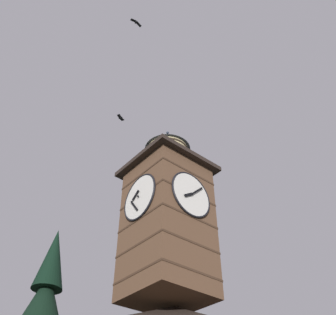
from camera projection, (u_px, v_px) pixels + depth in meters
name	position (u px, v px, depth m)	size (l,w,h in m)	color
clock_tower	(167.00, 212.00, 19.54)	(4.14, 4.14, 10.11)	brown
flying_bird_high	(136.00, 22.00, 21.14)	(0.69, 0.19, 0.16)	black
flying_bird_low	(121.00, 118.00, 25.17)	(0.64, 0.42, 0.15)	black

